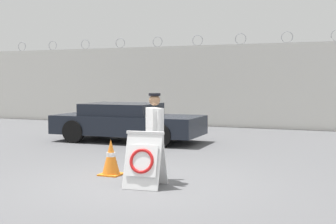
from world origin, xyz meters
The scene contains 6 objects.
ground_plane centered at (0.00, 0.00, 0.00)m, with size 90.00×90.00×0.00m, color #5B5B5E.
perimeter_wall centered at (0.00, 11.15, 1.70)m, with size 36.00×0.30×3.85m.
barricade_sign centered at (0.16, -0.21, 0.50)m, with size 0.73×0.72×1.01m.
security_guard centered at (0.11, 0.34, 0.92)m, with size 0.48×0.63×1.67m.
traffic_cone_near centered at (-0.93, 0.50, 0.36)m, with size 0.42×0.42×0.72m.
parked_car_front_coupe centered at (-3.10, 5.33, 0.62)m, with size 4.69×2.12×1.20m.
Camera 1 is at (3.74, -7.69, 1.90)m, focal length 50.00 mm.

